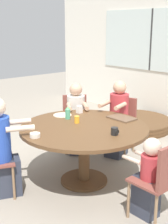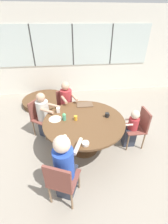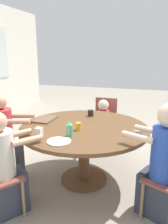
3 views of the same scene
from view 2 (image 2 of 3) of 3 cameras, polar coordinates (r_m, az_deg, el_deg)
ground_plane at (r=3.37m, az=0.00°, el=-13.41°), size 16.00×16.00×0.00m
wall_back_with_windows at (r=5.45m, az=-4.22°, el=21.66°), size 8.40×0.08×2.80m
dining_table at (r=2.96m, az=0.00°, el=-4.98°), size 1.57×1.57×0.74m
chair_for_woman_green_shirt at (r=3.60m, az=-16.65°, el=-1.03°), size 0.56×0.56×0.86m
chair_for_man_blue_shirt at (r=3.93m, az=-7.20°, el=3.10°), size 0.50×0.50×0.86m
chair_for_man_teal_shirt at (r=2.28m, az=-8.69°, el=-24.25°), size 0.52×0.52×0.86m
chair_for_toddler at (r=3.33m, az=20.26°, el=-4.70°), size 0.40×0.40×0.86m
person_woman_green_shirt at (r=3.51m, az=-14.64°, el=-1.89°), size 0.56×0.50×1.09m
person_man_blue_shirt at (r=3.78m, az=-6.42°, el=2.23°), size 0.42×0.57×1.15m
person_man_teal_shirt at (r=2.34m, az=-7.11°, el=-20.65°), size 0.46×0.58×1.18m
person_toddler at (r=3.33m, az=17.48°, el=-6.36°), size 0.40×0.23×0.87m
food_tray_dark at (r=3.38m, az=0.31°, el=2.84°), size 0.35×0.23×0.02m
coffee_mug at (r=2.98m, az=8.81°, el=-1.12°), size 0.09×0.08×0.09m
sippy_cup at (r=2.86m, az=-7.57°, el=-1.67°), size 0.07×0.07×0.16m
juice_glass at (r=2.86m, az=-3.20°, el=-2.29°), size 0.07×0.07×0.09m
milk_carton_small at (r=3.14m, az=-9.79°, el=0.75°), size 0.07×0.07×0.10m
bowl_white_shallow at (r=2.35m, az=0.56°, el=-11.94°), size 0.12×0.12×0.05m
plate_tortillas at (r=2.95m, az=-10.91°, el=-2.67°), size 0.25×0.25×0.01m
folded_table_stack at (r=5.11m, az=-14.37°, el=4.17°), size 1.45×1.45×0.18m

